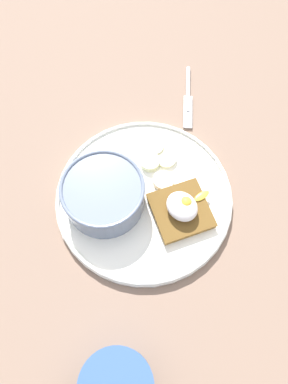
# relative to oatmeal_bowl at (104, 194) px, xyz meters

# --- Properties ---
(ground_plane) EXTENTS (1.20, 1.20, 0.02)m
(ground_plane) POSITION_rel_oatmeal_bowl_xyz_m (-0.03, -0.05, -0.05)
(ground_plane) COLOR #7C6252
(ground_plane) RESTS_ON ground
(plate) EXTENTS (0.29, 0.29, 0.02)m
(plate) POSITION_rel_oatmeal_bowl_xyz_m (-0.03, -0.05, -0.03)
(plate) COLOR white
(plate) RESTS_ON ground_plane
(oatmeal_bowl) EXTENTS (0.13, 0.13, 0.06)m
(oatmeal_bowl) POSITION_rel_oatmeal_bowl_xyz_m (0.00, 0.00, 0.00)
(oatmeal_bowl) COLOR slate
(oatmeal_bowl) RESTS_ON plate
(toast_slice) EXTENTS (0.11, 0.11, 0.01)m
(toast_slice) POSITION_rel_oatmeal_bowl_xyz_m (-0.09, -0.08, -0.02)
(toast_slice) COLOR brown
(toast_slice) RESTS_ON plate
(poached_egg) EXTENTS (0.05, 0.08, 0.03)m
(poached_egg) POSITION_rel_oatmeal_bowl_xyz_m (-0.09, -0.08, -0.00)
(poached_egg) COLOR white
(poached_egg) RESTS_ON toast_slice
(banana_slice_front) EXTENTS (0.05, 0.05, 0.01)m
(banana_slice_front) POSITION_rel_oatmeal_bowl_xyz_m (0.01, -0.10, -0.02)
(banana_slice_front) COLOR #EBEDB3
(banana_slice_front) RESTS_ON plate
(banana_slice_left) EXTENTS (0.04, 0.04, 0.01)m
(banana_slice_left) POSITION_rel_oatmeal_bowl_xyz_m (-0.03, -0.09, -0.02)
(banana_slice_left) COLOR #FAE9C6
(banana_slice_left) RESTS_ON plate
(banana_slice_back) EXTENTS (0.05, 0.05, 0.01)m
(banana_slice_back) POSITION_rel_oatmeal_bowl_xyz_m (-0.01, -0.13, -0.02)
(banana_slice_back) COLOR #EBEABA
(banana_slice_back) RESTS_ON plate
(banana_slice_right) EXTENTS (0.04, 0.04, 0.02)m
(banana_slice_right) POSITION_rel_oatmeal_bowl_xyz_m (0.02, -0.13, -0.02)
(banana_slice_right) COLOR #EEE8C3
(banana_slice_right) RESTS_ON plate
(knife) EXTENTS (0.11, 0.10, 0.01)m
(knife) POSITION_rel_oatmeal_bowl_xyz_m (0.07, -0.25, -0.03)
(knife) COLOR silver
(knife) RESTS_ON ground_plane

